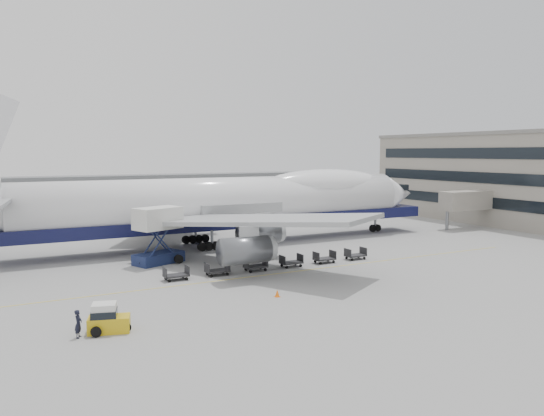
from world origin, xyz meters
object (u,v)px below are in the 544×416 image
airliner (229,202)px  catering_truck (158,232)px  baggage_tug (107,319)px  ground_worker (78,324)px

airliner → catering_truck: airliner is taller
baggage_tug → catering_truck: bearing=81.6°
catering_truck → baggage_tug: catering_truck is taller
catering_truck → baggage_tug: bearing=-136.2°
airliner → baggage_tug: bearing=-127.0°
airliner → ground_worker: (-22.91, -28.10, -4.69)m
ground_worker → catering_truck: bearing=-2.3°
baggage_tug → ground_worker: bearing=-156.7°
baggage_tug → ground_worker: baggage_tug is taller
baggage_tug → ground_worker: (-1.89, -0.23, 0.05)m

